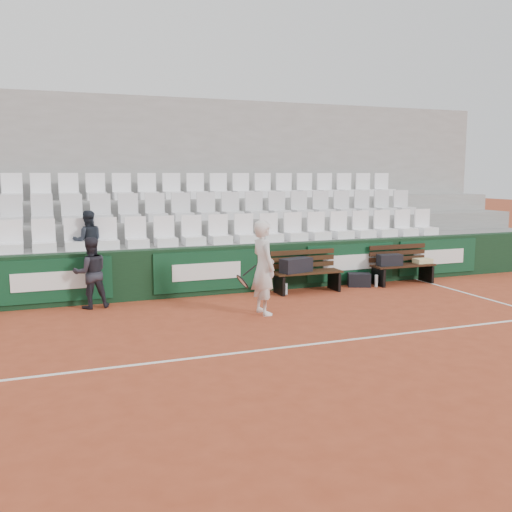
{
  "coord_description": "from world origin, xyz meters",
  "views": [
    {
      "loc": [
        -3.36,
        -7.33,
        2.51
      ],
      "look_at": [
        0.35,
        2.4,
        1.0
      ],
      "focal_mm": 40.0,
      "sensor_mm": 36.0,
      "label": 1
    }
  ],
  "objects_px": {
    "bench_left": "(307,282)",
    "sports_bag_right": "(390,260)",
    "bench_right": "(403,274)",
    "spectator_c": "(87,219)",
    "water_bottle_far": "(376,281)",
    "ball_kid": "(91,273)",
    "sports_bag_ground": "(359,280)",
    "sports_bag_left": "(296,265)",
    "tennis_player": "(263,268)",
    "water_bottle_near": "(286,289)"
  },
  "relations": [
    {
      "from": "spectator_c",
      "to": "ball_kid",
      "type": "bearing_deg",
      "value": 88.37
    },
    {
      "from": "bench_left",
      "to": "sports_bag_right",
      "type": "distance_m",
      "value": 2.1
    },
    {
      "from": "water_bottle_near",
      "to": "tennis_player",
      "type": "xyz_separation_m",
      "value": [
        -1.06,
        -1.38,
        0.73
      ]
    },
    {
      "from": "water_bottle_far",
      "to": "spectator_c",
      "type": "distance_m",
      "value": 6.35
    },
    {
      "from": "ball_kid",
      "to": "spectator_c",
      "type": "xyz_separation_m",
      "value": [
        0.05,
        0.93,
        0.94
      ]
    },
    {
      "from": "bench_right",
      "to": "sports_bag_ground",
      "type": "relative_size",
      "value": 3.05
    },
    {
      "from": "sports_bag_left",
      "to": "sports_bag_ground",
      "type": "height_order",
      "value": "sports_bag_left"
    },
    {
      "from": "water_bottle_near",
      "to": "water_bottle_far",
      "type": "xyz_separation_m",
      "value": [
        2.21,
        0.01,
        0.02
      ]
    },
    {
      "from": "water_bottle_far",
      "to": "spectator_c",
      "type": "relative_size",
      "value": 0.22
    },
    {
      "from": "ball_kid",
      "to": "spectator_c",
      "type": "relative_size",
      "value": 1.09
    },
    {
      "from": "bench_left",
      "to": "sports_bag_ground",
      "type": "relative_size",
      "value": 3.05
    },
    {
      "from": "bench_right",
      "to": "water_bottle_far",
      "type": "distance_m",
      "value": 0.78
    },
    {
      "from": "water_bottle_near",
      "to": "sports_bag_right",
      "type": "bearing_deg",
      "value": 2.06
    },
    {
      "from": "tennis_player",
      "to": "ball_kid",
      "type": "xyz_separation_m",
      "value": [
        -2.85,
        1.57,
        -0.17
      ]
    },
    {
      "from": "bench_right",
      "to": "spectator_c",
      "type": "relative_size",
      "value": 1.22
    },
    {
      "from": "ball_kid",
      "to": "sports_bag_left",
      "type": "bearing_deg",
      "value": 171.47
    },
    {
      "from": "bench_right",
      "to": "sports_bag_ground",
      "type": "bearing_deg",
      "value": 175.45
    },
    {
      "from": "water_bottle_near",
      "to": "tennis_player",
      "type": "relative_size",
      "value": 0.14
    },
    {
      "from": "sports_bag_right",
      "to": "water_bottle_far",
      "type": "height_order",
      "value": "sports_bag_right"
    },
    {
      "from": "tennis_player",
      "to": "ball_kid",
      "type": "distance_m",
      "value": 3.26
    },
    {
      "from": "ball_kid",
      "to": "bench_left",
      "type": "bearing_deg",
      "value": 171.84
    },
    {
      "from": "bench_right",
      "to": "sports_bag_right",
      "type": "xyz_separation_m",
      "value": [
        -0.38,
        -0.02,
        0.35
      ]
    },
    {
      "from": "bench_left",
      "to": "bench_right",
      "type": "height_order",
      "value": "same"
    },
    {
      "from": "bench_left",
      "to": "bench_right",
      "type": "xyz_separation_m",
      "value": [
        2.45,
        0.05,
        0.0
      ]
    },
    {
      "from": "water_bottle_far",
      "to": "tennis_player",
      "type": "bearing_deg",
      "value": -156.89
    },
    {
      "from": "sports_bag_ground",
      "to": "sports_bag_right",
      "type": "bearing_deg",
      "value": -8.21
    },
    {
      "from": "spectator_c",
      "to": "water_bottle_far",
      "type": "bearing_deg",
      "value": 170.94
    },
    {
      "from": "bench_left",
      "to": "sports_bag_ground",
      "type": "bearing_deg",
      "value": 5.6
    },
    {
      "from": "bench_right",
      "to": "sports_bag_right",
      "type": "distance_m",
      "value": 0.52
    },
    {
      "from": "sports_bag_left",
      "to": "spectator_c",
      "type": "height_order",
      "value": "spectator_c"
    },
    {
      "from": "ball_kid",
      "to": "sports_bag_ground",
      "type": "bearing_deg",
      "value": 173.54
    },
    {
      "from": "sports_bag_left",
      "to": "sports_bag_right",
      "type": "bearing_deg",
      "value": 1.18
    },
    {
      "from": "sports_bag_ground",
      "to": "water_bottle_near",
      "type": "height_order",
      "value": "sports_bag_ground"
    },
    {
      "from": "water_bottle_near",
      "to": "ball_kid",
      "type": "xyz_separation_m",
      "value": [
        -3.91,
        0.19,
        0.55
      ]
    },
    {
      "from": "sports_bag_right",
      "to": "bench_left",
      "type": "bearing_deg",
      "value": -179.2
    },
    {
      "from": "sports_bag_right",
      "to": "tennis_player",
      "type": "relative_size",
      "value": 0.32
    },
    {
      "from": "bench_left",
      "to": "bench_right",
      "type": "bearing_deg",
      "value": 1.06
    },
    {
      "from": "water_bottle_far",
      "to": "ball_kid",
      "type": "relative_size",
      "value": 0.2
    },
    {
      "from": "bench_left",
      "to": "spectator_c",
      "type": "relative_size",
      "value": 1.22
    },
    {
      "from": "bench_right",
      "to": "water_bottle_near",
      "type": "bearing_deg",
      "value": -177.88
    },
    {
      "from": "bench_left",
      "to": "water_bottle_near",
      "type": "bearing_deg",
      "value": -172.97
    },
    {
      "from": "sports_bag_left",
      "to": "ball_kid",
      "type": "xyz_separation_m",
      "value": [
        -4.16,
        0.15,
        0.07
      ]
    },
    {
      "from": "bench_left",
      "to": "sports_bag_left",
      "type": "xyz_separation_m",
      "value": [
        -0.27,
        -0.02,
        0.37
      ]
    },
    {
      "from": "bench_left",
      "to": "water_bottle_far",
      "type": "distance_m",
      "value": 1.69
    },
    {
      "from": "sports_bag_right",
      "to": "spectator_c",
      "type": "xyz_separation_m",
      "value": [
        -6.46,
        1.03,
        1.04
      ]
    },
    {
      "from": "bench_right",
      "to": "water_bottle_far",
      "type": "height_order",
      "value": "bench_right"
    },
    {
      "from": "sports_bag_left",
      "to": "sports_bag_ground",
      "type": "bearing_deg",
      "value": 5.34
    },
    {
      "from": "sports_bag_ground",
      "to": "ball_kid",
      "type": "bearing_deg",
      "value": -179.94
    },
    {
      "from": "water_bottle_far",
      "to": "ball_kid",
      "type": "height_order",
      "value": "ball_kid"
    },
    {
      "from": "sports_bag_left",
      "to": "water_bottle_near",
      "type": "relative_size",
      "value": 2.97
    }
  ]
}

